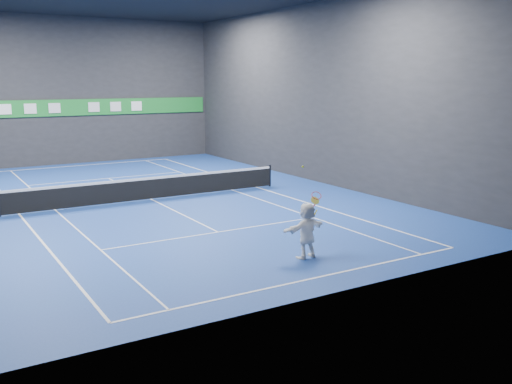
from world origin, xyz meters
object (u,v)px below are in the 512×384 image
player (307,230)px  tennis_net (151,188)px  tennis_racket (316,199)px  tennis_ball (303,167)px

player → tennis_net: (-0.93, 10.32, -0.29)m
tennis_net → tennis_racket: size_ratio=15.56×
player → tennis_racket: 0.99m
player → tennis_net: bearing=-93.2°
tennis_ball → tennis_racket: size_ratio=0.08×
tennis_ball → tennis_net: bearing=94.9°
tennis_net → tennis_racket: 10.42m
tennis_ball → tennis_net: (-0.86, 10.16, -2.18)m
tennis_net → tennis_racket: bearing=-82.9°
tennis_ball → tennis_net: size_ratio=0.01×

